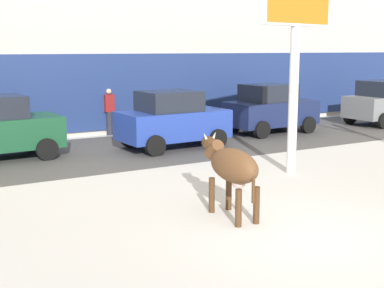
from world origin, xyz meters
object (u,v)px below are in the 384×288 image
object	(u,v)px
billboard	(297,2)
pedestrian_near_billboard	(109,112)
car_grey_hatchback	(384,103)
car_navy_hatchback	(270,109)
car_blue_hatchback	(172,120)
cow_brown	(232,166)

from	to	relation	value
billboard	pedestrian_near_billboard	distance (m)	9.04
car_grey_hatchback	car_navy_hatchback	bearing A→B (deg)	174.45
car_grey_hatchback	pedestrian_near_billboard	world-z (taller)	car_grey_hatchback
car_blue_hatchback	pedestrian_near_billboard	world-z (taller)	car_blue_hatchback
car_blue_hatchback	car_navy_hatchback	distance (m)	4.81
billboard	car_blue_hatchback	bearing A→B (deg)	101.98
billboard	car_blue_hatchback	distance (m)	5.86
cow_brown	billboard	distance (m)	5.24
car_navy_hatchback	pedestrian_near_billboard	bearing A→B (deg)	155.02
car_blue_hatchback	pedestrian_near_billboard	xyz separation A→B (m)	(-0.79, 3.49, -0.05)
billboard	car_grey_hatchback	bearing A→B (deg)	28.16
car_navy_hatchback	car_blue_hatchback	bearing A→B (deg)	-168.89
car_blue_hatchback	pedestrian_near_billboard	size ratio (longest dim) A/B	2.06
cow_brown	car_blue_hatchback	bearing A→B (deg)	70.76
cow_brown	pedestrian_near_billboard	distance (m)	10.51
cow_brown	car_navy_hatchback	size ratio (longest dim) A/B	0.54
car_blue_hatchback	car_navy_hatchback	xyz separation A→B (m)	(4.72, 0.93, 0.00)
car_blue_hatchback	car_navy_hatchback	world-z (taller)	same
cow_brown	car_navy_hatchback	world-z (taller)	car_navy_hatchback
billboard	car_grey_hatchback	world-z (taller)	billboard
cow_brown	car_navy_hatchback	bearing A→B (deg)	47.65
car_grey_hatchback	cow_brown	bearing A→B (deg)	-150.47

